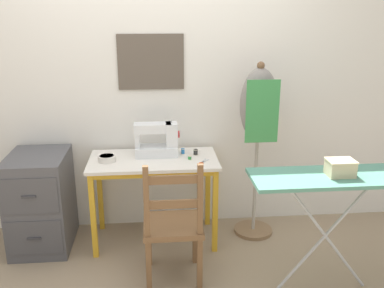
{
  "coord_description": "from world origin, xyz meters",
  "views": [
    {
      "loc": [
        0.01,
        -2.89,
        1.82
      ],
      "look_at": [
        0.3,
        0.24,
        0.83
      ],
      "focal_mm": 40.0,
      "sensor_mm": 36.0,
      "label": 1
    }
  ],
  "objects": [
    {
      "name": "thread_spool_far_edge",
      "position": [
        0.34,
        0.33,
        0.73
      ],
      "size": [
        0.04,
        0.04,
        0.04
      ],
      "color": "black",
      "rests_on": "sewing_table"
    },
    {
      "name": "thread_spool_near_machine",
      "position": [
        0.24,
        0.36,
        0.73
      ],
      "size": [
        0.03,
        0.03,
        0.04
      ],
      "color": "#2875C1",
      "rests_on": "sewing_table"
    },
    {
      "name": "wooden_chair",
      "position": [
        0.12,
        -0.3,
        0.42
      ],
      "size": [
        0.4,
        0.38,
        0.9
      ],
      "color": "brown",
      "rests_on": "ground_plane"
    },
    {
      "name": "filing_cabinet",
      "position": [
        -0.89,
        0.26,
        0.38
      ],
      "size": [
        0.44,
        0.57,
        0.76
      ],
      "color": "#4C4C51",
      "rests_on": "ground_plane"
    },
    {
      "name": "storage_box",
      "position": [
        1.16,
        -0.5,
        0.88
      ],
      "size": [
        0.17,
        0.13,
        0.1
      ],
      "color": "beige",
      "rests_on": "ironing_board"
    },
    {
      "name": "ground_plane",
      "position": [
        0.0,
        0.0,
        0.0
      ],
      "size": [
        14.0,
        14.0,
        0.0
      ],
      "primitive_type": "plane",
      "color": "gray"
    },
    {
      "name": "wall_back",
      "position": [
        -0.0,
        0.59,
        1.28
      ],
      "size": [
        10.0,
        0.07,
        2.55
      ],
      "color": "silver",
      "rests_on": "ground_plane"
    },
    {
      "name": "scissors",
      "position": [
        0.37,
        0.14,
        0.71
      ],
      "size": [
        0.09,
        0.11,
        0.01
      ],
      "color": "silver",
      "rests_on": "sewing_table"
    },
    {
      "name": "sewing_table",
      "position": [
        0.0,
        0.25,
        0.61
      ],
      "size": [
        1.0,
        0.52,
        0.71
      ],
      "color": "silver",
      "rests_on": "ground_plane"
    },
    {
      "name": "thread_spool_mid_table",
      "position": [
        0.28,
        0.22,
        0.72
      ],
      "size": [
        0.03,
        0.03,
        0.03
      ],
      "color": "green",
      "rests_on": "sewing_table"
    },
    {
      "name": "sewing_machine",
      "position": [
        0.05,
        0.33,
        0.83
      ],
      "size": [
        0.35,
        0.16,
        0.29
      ],
      "color": "white",
      "rests_on": "sewing_table"
    },
    {
      "name": "ironing_board",
      "position": [
        1.11,
        -0.5,
        0.78
      ],
      "size": [
        1.02,
        0.37,
        0.83
      ],
      "color": "#518E7A",
      "rests_on": "ground_plane"
    },
    {
      "name": "dress_form",
      "position": [
        0.83,
        0.3,
        1.02
      ],
      "size": [
        0.32,
        0.32,
        1.44
      ],
      "color": "#846647",
      "rests_on": "ground_plane"
    },
    {
      "name": "fabric_bowl",
      "position": [
        -0.35,
        0.23,
        0.73
      ],
      "size": [
        0.14,
        0.14,
        0.05
      ],
      "color": "silver",
      "rests_on": "sewing_table"
    }
  ]
}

